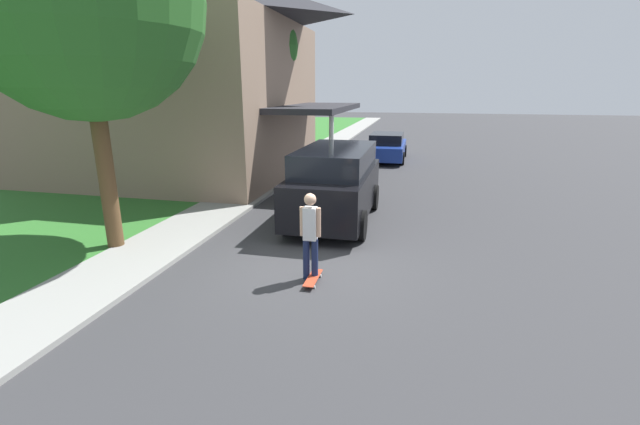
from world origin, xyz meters
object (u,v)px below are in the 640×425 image
object	(u,v)px
skateboard	(313,278)
suv_parked	(335,183)
car_down_street	(387,147)
skateboarder	(310,233)
lawn_tree_far	(251,47)

from	to	relation	value
skateboard	suv_parked	bearing A→B (deg)	95.27
car_down_street	skateboarder	xyz separation A→B (m)	(-0.24, -14.98, 0.29)
lawn_tree_far	car_down_street	bearing A→B (deg)	43.79
skateboarder	lawn_tree_far	bearing A→B (deg)	116.70
suv_parked	skateboarder	xyz separation A→B (m)	(0.30, -3.94, -0.12)
lawn_tree_far	skateboarder	bearing A→B (deg)	-63.30
lawn_tree_far	suv_parked	world-z (taller)	lawn_tree_far
car_down_street	skateboarder	size ratio (longest dim) A/B	2.58
skateboarder	skateboard	size ratio (longest dim) A/B	2.11
suv_parked	skateboarder	distance (m)	3.95
car_down_street	skateboarder	world-z (taller)	skateboarder
skateboarder	skateboard	world-z (taller)	skateboarder
suv_parked	car_down_street	world-z (taller)	suv_parked
car_down_street	skateboard	bearing A→B (deg)	-90.63
lawn_tree_far	suv_parked	xyz separation A→B (m)	(4.71, -6.01, -4.13)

